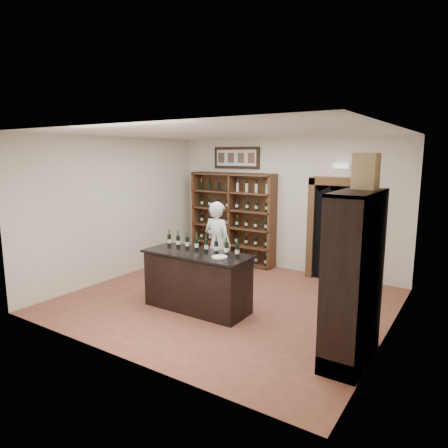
{
  "coord_description": "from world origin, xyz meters",
  "views": [
    {
      "loc": [
        3.76,
        -5.83,
        2.64
      ],
      "look_at": [
        -0.24,
        0.3,
        1.35
      ],
      "focal_mm": 32.0,
      "sensor_mm": 36.0,
      "label": 1
    }
  ],
  "objects": [
    {
      "name": "wall_left",
      "position": [
        -2.75,
        0.0,
        1.5
      ],
      "size": [
        0.04,
        5.0,
        3.0
      ],
      "primitive_type": "cube",
      "color": "silver",
      "rests_on": "ground"
    },
    {
      "name": "ceiling",
      "position": [
        0.0,
        0.0,
        3.0
      ],
      "size": [
        5.5,
        5.5,
        0.0
      ],
      "primitive_type": "plane",
      "rotation": [
        3.14,
        0.0,
        0.0
      ],
      "color": "white",
      "rests_on": "wall_back"
    },
    {
      "name": "wall_back",
      "position": [
        0.0,
        2.5,
        1.5
      ],
      "size": [
        5.5,
        0.04,
        3.0
      ],
      "primitive_type": "cube",
      "color": "silver",
      "rests_on": "ground"
    },
    {
      "name": "wine_shelf",
      "position": [
        -1.3,
        2.33,
        1.1
      ],
      "size": [
        2.2,
        0.38,
        2.2
      ],
      "color": "#55341D",
      "rests_on": "ground"
    },
    {
      "name": "counter_bottle_5",
      "position": [
        0.11,
        -0.47,
        1.11
      ],
      "size": [
        0.07,
        0.07,
        0.3
      ],
      "color": "black",
      "rests_on": "tasting_counter"
    },
    {
      "name": "side_cabinet",
      "position": [
        2.52,
        -0.9,
        0.75
      ],
      "size": [
        0.48,
        1.2,
        2.2
      ],
      "color": "black",
      "rests_on": "ground"
    },
    {
      "name": "framed_picture",
      "position": [
        -1.3,
        2.47,
        2.55
      ],
      "size": [
        1.25,
        0.04,
        0.52
      ],
      "primitive_type": "cube",
      "color": "black",
      "rests_on": "wall_back"
    },
    {
      "name": "counter_bottle_3",
      "position": [
        -0.3,
        -0.47,
        1.11
      ],
      "size": [
        0.07,
        0.07,
        0.3
      ],
      "color": "black",
      "rests_on": "tasting_counter"
    },
    {
      "name": "counter_bottle_2",
      "position": [
        -0.51,
        -0.47,
        1.11
      ],
      "size": [
        0.07,
        0.07,
        0.3
      ],
      "color": "black",
      "rests_on": "tasting_counter"
    },
    {
      "name": "counter_bottle_4",
      "position": [
        -0.1,
        -0.47,
        1.11
      ],
      "size": [
        0.07,
        0.07,
        0.3
      ],
      "color": "black",
      "rests_on": "tasting_counter"
    },
    {
      "name": "counter_bottle_6",
      "position": [
        0.31,
        -0.47,
        1.11
      ],
      "size": [
        0.07,
        0.07,
        0.3
      ],
      "color": "black",
      "rests_on": "tasting_counter"
    },
    {
      "name": "arched_doorway",
      "position": [
        1.25,
        2.33,
        1.14
      ],
      "size": [
        1.17,
        0.35,
        2.17
      ],
      "color": "black",
      "rests_on": "ground"
    },
    {
      "name": "wall_right",
      "position": [
        2.75,
        0.0,
        1.5
      ],
      "size": [
        0.04,
        5.0,
        3.0
      ],
      "primitive_type": "cube",
      "color": "silver",
      "rests_on": "ground"
    },
    {
      "name": "tasting_counter",
      "position": [
        -0.2,
        -0.6,
        0.49
      ],
      "size": [
        1.88,
        0.78,
        1.0
      ],
      "color": "black",
      "rests_on": "ground"
    },
    {
      "name": "counter_bottle_1",
      "position": [
        -0.71,
        -0.47,
        1.11
      ],
      "size": [
        0.07,
        0.07,
        0.3
      ],
      "color": "black",
      "rests_on": "tasting_counter"
    },
    {
      "name": "floor",
      "position": [
        0.0,
        0.0,
        0.0
      ],
      "size": [
        5.5,
        5.5,
        0.0
      ],
      "primitive_type": "plane",
      "color": "#9B513E",
      "rests_on": "ground"
    },
    {
      "name": "counter_bottle_0",
      "position": [
        -0.92,
        -0.47,
        1.11
      ],
      "size": [
        0.07,
        0.07,
        0.3
      ],
      "color": "black",
      "rests_on": "tasting_counter"
    },
    {
      "name": "emergency_light",
      "position": [
        1.25,
        2.42,
        2.4
      ],
      "size": [
        0.3,
        0.1,
        0.1
      ],
      "primitive_type": "cube",
      "color": "white",
      "rests_on": "wall_back"
    },
    {
      "name": "shopkeeper",
      "position": [
        -0.57,
        0.57,
        0.86
      ],
      "size": [
        0.67,
        0.48,
        1.73
      ],
      "primitive_type": "imported",
      "rotation": [
        0.0,
        0.0,
        3.04
      ],
      "color": "white",
      "rests_on": "ground"
    },
    {
      "name": "counter_bottle_7",
      "position": [
        0.52,
        -0.47,
        1.11
      ],
      "size": [
        0.07,
        0.07,
        0.3
      ],
      "color": "black",
      "rests_on": "tasting_counter"
    },
    {
      "name": "wine_crate",
      "position": [
        2.5,
        -0.65,
        2.43
      ],
      "size": [
        0.35,
        0.22,
        0.46
      ],
      "primitive_type": "cube",
      "rotation": [
        0.0,
        0.0,
        -0.3
      ],
      "color": "#AB7C5A",
      "rests_on": "side_cabinet"
    },
    {
      "name": "plate",
      "position": [
        0.31,
        -0.67,
        1.01
      ],
      "size": [
        0.26,
        0.26,
        0.02
      ],
      "primitive_type": "cylinder",
      "color": "silver",
      "rests_on": "tasting_counter"
    }
  ]
}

